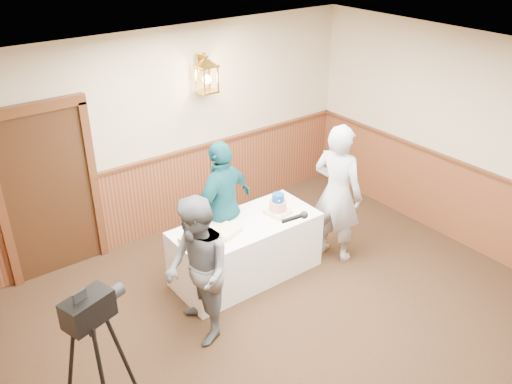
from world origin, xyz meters
The scene contains 10 objects.
ground centered at (0.00, 0.00, 0.00)m, with size 7.00×7.00×0.00m, color black.
room_shell centered at (-0.05, 0.45, 1.52)m, with size 6.02×7.02×2.81m.
display_table centered at (0.18, 1.90, 0.38)m, with size 1.80×0.80×0.75m, color white.
tiered_cake centered at (0.63, 1.85, 0.86)m, with size 0.30×0.30×0.27m.
sheet_cake_yellow centered at (-0.14, 1.83, 0.78)m, with size 0.31×0.24×0.06m, color #FCE997.
sheet_cake_green centered at (-0.54, 1.93, 0.78)m, with size 0.26×0.21×0.06m, color #A1C48A.
interviewer centered at (-0.84, 1.33, 0.82)m, with size 1.49×0.91×1.63m.
baker centered at (1.36, 1.57, 0.91)m, with size 0.67×0.44×1.83m, color #A6A7AD.
assistant_p centered at (0.10, 2.25, 0.85)m, with size 1.00×0.42×1.70m, color #145561.
tv_camera_rig centered at (-2.16, 0.67, 0.69)m, with size 0.60×0.56×1.54m.
Camera 1 is at (-3.06, -2.60, 4.07)m, focal length 38.00 mm.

